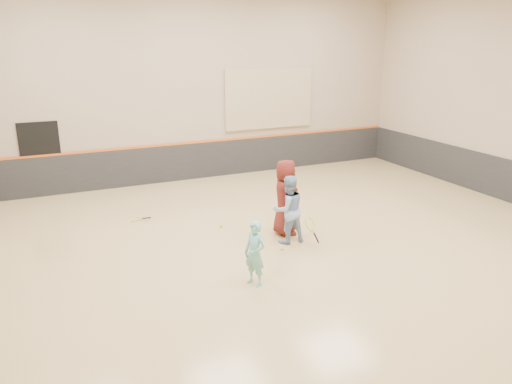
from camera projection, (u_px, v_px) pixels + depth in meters
name	position (u px, v px, depth m)	size (l,w,h in m)	color
room	(272.00, 210.00, 11.09)	(15.04, 12.04, 6.22)	tan
wainscot_back	(192.00, 161.00, 16.34)	(14.90, 0.04, 1.20)	#232326
wainscot_right	(509.00, 181.00, 14.10)	(0.04, 11.90, 1.20)	#232326
accent_stripe	(191.00, 143.00, 16.15)	(14.90, 0.03, 0.06)	#D85914
acoustic_panel	(269.00, 99.00, 16.86)	(3.20, 0.08, 2.00)	tan
doorway	(42.00, 160.00, 14.42)	(1.10, 0.05, 2.20)	black
girl	(255.00, 254.00, 9.31)	(0.46, 0.30, 1.26)	#6CBABB
instructor	(288.00, 209.00, 11.22)	(0.76, 0.60, 1.57)	#829FC9
young_man	(285.00, 197.00, 11.68)	(0.88, 0.57, 1.80)	#5B1A15
held_racket	(310.00, 224.00, 11.14)	(0.41, 0.41, 0.67)	#A9C72B
spare_racket	(135.00, 217.00, 12.80)	(0.72, 0.72, 0.16)	#BDDF31
ball_under_racket	(282.00, 249.00, 10.99)	(0.07, 0.07, 0.07)	#D5E535
ball_in_hand	(297.00, 192.00, 11.51)	(0.07, 0.07, 0.07)	#B4D331
ball_beside_spare	(221.00, 226.00, 12.31)	(0.07, 0.07, 0.07)	#B2D230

